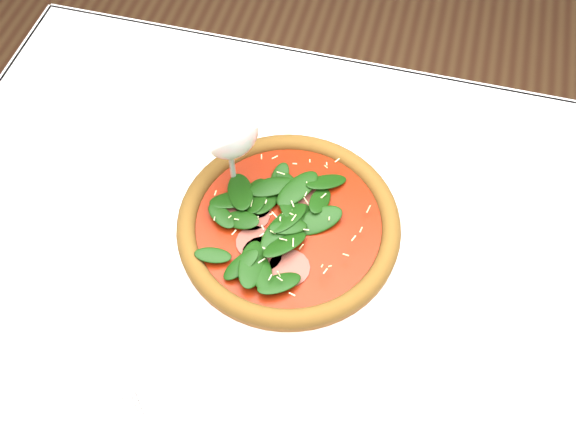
# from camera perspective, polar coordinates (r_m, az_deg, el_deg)

# --- Properties ---
(ground) EXTENTS (6.00, 6.00, 0.00)m
(ground) POSITION_cam_1_polar(r_m,az_deg,el_deg) (1.62, 1.19, -16.42)
(ground) COLOR brown
(ground) RESTS_ON ground
(dining_table) EXTENTS (1.21, 0.81, 0.75)m
(dining_table) POSITION_cam_1_polar(r_m,az_deg,el_deg) (1.01, 1.85, -6.36)
(dining_table) COLOR white
(dining_table) RESTS_ON ground
(plate) EXTENTS (0.37, 0.37, 0.02)m
(plate) POSITION_cam_1_polar(r_m,az_deg,el_deg) (0.93, 0.06, -1.28)
(plate) COLOR white
(plate) RESTS_ON dining_table
(pizza) EXTENTS (0.41, 0.41, 0.04)m
(pizza) POSITION_cam_1_polar(r_m,az_deg,el_deg) (0.91, 0.06, -0.60)
(pizza) COLOR #9F5926
(pizza) RESTS_ON plate
(wine_glass) EXTENTS (0.09, 0.09, 0.21)m
(wine_glass) POSITION_cam_1_polar(r_m,az_deg,el_deg) (0.87, -5.42, 8.01)
(wine_glass) COLOR white
(wine_glass) RESTS_ON dining_table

